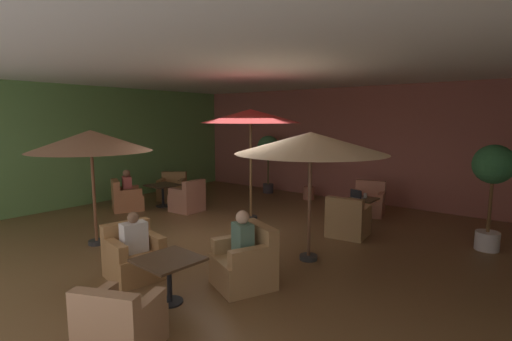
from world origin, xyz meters
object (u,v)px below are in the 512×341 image
Objects in this scene: armchair_front_right_north at (245,264)px; armchair_mid_center_north at (126,199)px; armchair_front_left_north at (348,221)px; open_laptop at (357,196)px; armchair_mid_center_east at (188,199)px; cafe_table_front_right at (169,267)px; armchair_mid_center_south at (172,189)px; armchair_front_right_east at (134,257)px; potted_tree_left_corner at (493,176)px; iced_drink_cup at (365,196)px; potted_tree_mid_left at (268,151)px; patron_blue_shirt at (243,236)px; armchair_front_right_south at (120,326)px; patron_with_friend at (134,235)px; cafe_table_mid_center at (163,189)px; cafe_table_front_left at (362,205)px; patron_by_window at (127,184)px; patio_umbrella_center_beige at (251,117)px; patio_umbrella_tall_red at (91,141)px; patio_umbrella_near_wall at (311,143)px; armchair_front_left_east at (369,203)px; potted_tree_mid_right at (309,156)px.

armchair_front_right_north reaches higher than armchair_mid_center_north.
armchair_front_right_north is at bearing -92.86° from armchair_front_left_north.
armchair_mid_center_east is at bearing -157.85° from open_laptop.
armchair_mid_center_south is at bearing 140.28° from cafe_table_front_right.
potted_tree_left_corner is (4.22, 4.90, 1.12)m from armchair_front_right_east.
potted_tree_mid_left is at bearing 158.19° from iced_drink_cup.
armchair_front_right_south is at bearing -89.27° from patron_blue_shirt.
cafe_table_front_right is at bearing -39.72° from armchair_mid_center_south.
armchair_mid_center_south is 1.67× the size of patron_with_friend.
potted_tree_left_corner reaches higher than armchair_mid_center_south.
potted_tree_mid_left is at bearing 71.11° from cafe_table_mid_center.
armchair_front_right_south is 6.46m from iced_drink_cup.
armchair_mid_center_south is at bearing 94.49° from armchair_mid_center_north.
cafe_table_front_left is 6.22m from patron_by_window.
armchair_front_right_north is 9.48× the size of iced_drink_cup.
patio_umbrella_center_beige is 1.41× the size of potted_tree_mid_left.
armchair_mid_center_south is at bearing -171.07° from open_laptop.
armchair_front_right_east is at bearing -13.03° from patio_umbrella_tall_red.
cafe_table_front_right is 0.42× the size of potted_tree_mid_left.
cafe_table_mid_center is 3.77m from potted_tree_mid_left.
iced_drink_cup is (2.39, 1.36, -1.85)m from patio_umbrella_center_beige.
patio_umbrella_near_wall is 6.16m from potted_tree_mid_left.
armchair_front_left_east is 4.81m from armchair_mid_center_east.
armchair_mid_center_east reaches higher than cafe_table_front_left.
patron_by_window is at bearing 152.15° from cafe_table_front_right.
armchair_mid_center_east is at bearing 32.42° from patron_by_window.
patron_by_window is (-1.61, -4.32, -0.70)m from potted_tree_mid_left.
cafe_table_mid_center is at bearing 136.99° from patron_with_friend.
potted_tree_left_corner is at bearing 18.90° from armchair_front_left_north.
patron_with_friend is 5.29m from open_laptop.
patron_with_friend is at bearing -31.31° from armchair_mid_center_north.
armchair_mid_center_east is (1.45, 0.95, 0.01)m from armchair_mid_center_north.
armchair_mid_center_east is at bearing -171.51° from armchair_front_left_north.
patio_umbrella_tall_red reaches higher than patron_blue_shirt.
patron_with_friend reaches higher than armchair_mid_center_east.
potted_tree_mid_right reaches higher than cafe_table_mid_center.
patron_with_friend is at bearing -102.28° from armchair_front_left_east.
armchair_front_left_east is at bearing 34.21° from armchair_mid_center_north.
armchair_front_left_east is 5.68m from cafe_table_mid_center.
armchair_front_left_east is 0.48× the size of potted_tree_mid_left.
patio_umbrella_tall_red is at bearing -153.12° from patio_umbrella_near_wall.
armchair_mid_center_north is 1.18× the size of armchair_mid_center_east.
patio_umbrella_center_beige is 4.20m from patron_blue_shirt.
armchair_front_right_east is 6.57m from potted_tree_left_corner.
armchair_front_right_south is at bearing -63.65° from potted_tree_mid_left.
cafe_table_front_left is at bearing 72.75° from patron_with_friend.
patron_with_friend reaches higher than open_laptop.
potted_tree_left_corner is 5.34m from potted_tree_mid_right.
armchair_front_right_east reaches higher than cafe_table_front_right.
iced_drink_cup is (3.61, 4.75, -1.37)m from patio_umbrella_tall_red.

